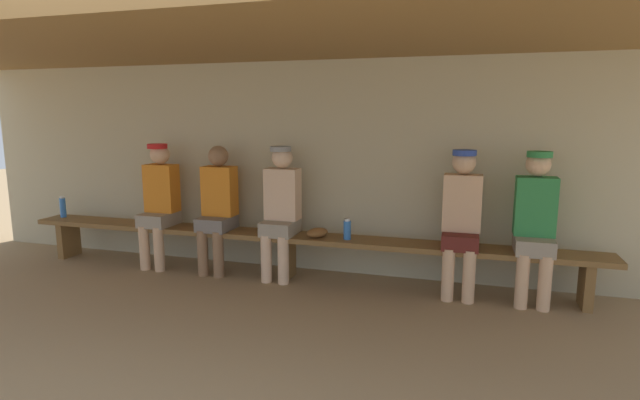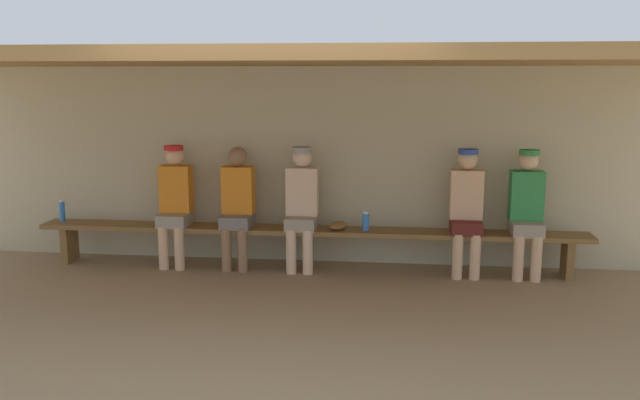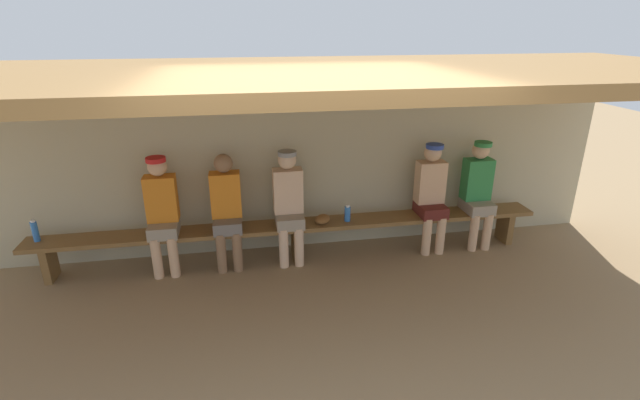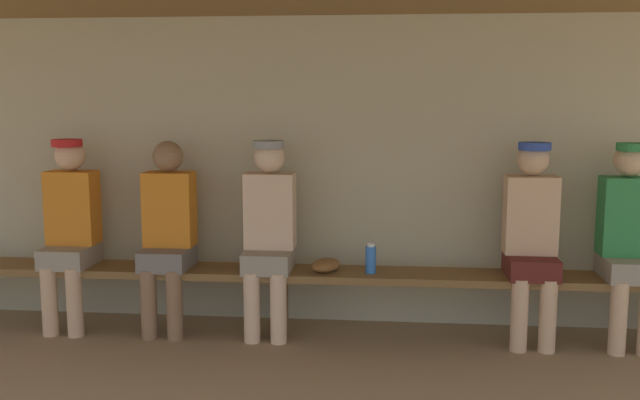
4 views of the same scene
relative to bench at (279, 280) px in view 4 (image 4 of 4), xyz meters
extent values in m
cube|color=#B7AD8C|center=(0.00, 0.45, 0.71)|extent=(8.00, 0.20, 2.20)
cube|color=brown|center=(0.00, 0.00, 0.05)|extent=(6.00, 0.36, 0.05)
cube|color=brown|center=(0.00, 0.00, -0.18)|extent=(0.08, 0.29, 0.41)
cube|color=gray|center=(-0.07, -0.02, 0.14)|extent=(0.32, 0.40, 0.14)
cylinder|color=beige|center=(-0.16, -0.18, -0.15)|extent=(0.11, 0.11, 0.48)
cylinder|color=beige|center=(0.02, -0.18, -0.15)|extent=(0.11, 0.11, 0.48)
cube|color=beige|center=(-0.07, 0.06, 0.47)|extent=(0.34, 0.20, 0.52)
sphere|color=beige|center=(-0.07, 0.06, 0.84)|extent=(0.21, 0.21, 0.21)
cylinder|color=gray|center=(-0.07, 0.02, 0.93)|extent=(0.21, 0.21, 0.05)
cube|color=#591E19|center=(1.69, -0.02, 0.14)|extent=(0.32, 0.40, 0.14)
cylinder|color=#DBAD84|center=(1.60, -0.18, -0.15)|extent=(0.11, 0.11, 0.48)
cylinder|color=#DBAD84|center=(1.78, -0.18, -0.15)|extent=(0.11, 0.11, 0.48)
cube|color=#DBAD84|center=(1.69, 0.06, 0.47)|extent=(0.34, 0.20, 0.52)
sphere|color=#DBAD84|center=(1.69, 0.06, 0.84)|extent=(0.21, 0.21, 0.21)
cylinder|color=#2D47A5|center=(1.69, 0.02, 0.93)|extent=(0.21, 0.21, 0.05)
cube|color=gray|center=(2.30, -0.02, 0.14)|extent=(0.32, 0.40, 0.14)
cylinder|color=#DBAD84|center=(2.21, -0.18, -0.15)|extent=(0.11, 0.11, 0.48)
cube|color=#2D8442|center=(2.30, 0.06, 0.47)|extent=(0.34, 0.20, 0.52)
sphere|color=#DBAD84|center=(2.30, 0.06, 0.84)|extent=(0.21, 0.21, 0.21)
cylinder|color=#2D8442|center=(2.30, 0.02, 0.93)|extent=(0.21, 0.21, 0.05)
cube|color=gray|center=(-1.49, -0.02, 0.14)|extent=(0.32, 0.40, 0.14)
cylinder|color=#DBAD84|center=(-1.58, -0.18, -0.15)|extent=(0.11, 0.11, 0.48)
cylinder|color=#DBAD84|center=(-1.40, -0.18, -0.15)|extent=(0.11, 0.11, 0.48)
cube|color=orange|center=(-1.49, 0.06, 0.47)|extent=(0.34, 0.20, 0.52)
sphere|color=#DBAD84|center=(-1.49, 0.06, 0.84)|extent=(0.21, 0.21, 0.21)
cylinder|color=red|center=(-1.49, 0.02, 0.93)|extent=(0.21, 0.21, 0.05)
cube|color=slate|center=(-0.78, -0.02, 0.14)|extent=(0.32, 0.40, 0.14)
cylinder|color=#8C6647|center=(-0.87, -0.18, -0.15)|extent=(0.11, 0.11, 0.48)
cylinder|color=#8C6647|center=(-0.69, -0.18, -0.15)|extent=(0.11, 0.11, 0.48)
cube|color=orange|center=(-0.78, 0.06, 0.47)|extent=(0.34, 0.20, 0.52)
sphere|color=#8C6647|center=(-0.78, 0.06, 0.84)|extent=(0.21, 0.21, 0.21)
cylinder|color=blue|center=(0.63, -0.03, 0.16)|extent=(0.07, 0.07, 0.18)
cylinder|color=white|center=(0.63, -0.03, 0.27)|extent=(0.05, 0.05, 0.02)
ellipsoid|color=brown|center=(0.32, -0.03, 0.12)|extent=(0.26, 0.29, 0.09)
camera|label=1|loc=(1.73, -4.61, 1.27)|focal=27.96mm
camera|label=2|loc=(0.94, -7.06, 1.70)|focal=37.66mm
camera|label=3|loc=(-0.60, -5.01, 2.33)|focal=26.09mm
camera|label=4|loc=(0.75, -4.79, 1.28)|focal=40.53mm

